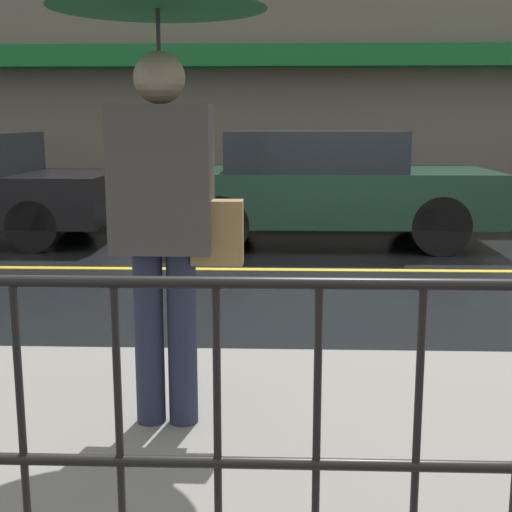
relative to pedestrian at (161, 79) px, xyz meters
name	(u,v)px	position (x,y,z in m)	size (l,w,h in m)	color
ground_plane	(347,270)	(1.24, 4.17, -1.75)	(80.00, 80.00, 0.00)	black
sidewalk_near	(431,455)	(1.24, -0.20, -1.69)	(28.00, 2.69, 0.11)	gray
sidewalk_far	(325,216)	(1.24, 8.11, -1.69)	(28.00, 1.83, 0.11)	gray
lane_marking	(347,270)	(1.24, 4.17, -1.74)	(25.20, 0.12, 0.01)	gold
building_storefront	(324,45)	(1.24, 9.15, 1.06)	(28.00, 0.85, 5.64)	#706656
pedestrian	(161,79)	(0.00, 0.00, 0.00)	(0.97, 0.97, 2.15)	#23283D
car_dark_green	(323,185)	(1.07, 5.91, -1.00)	(4.17, 1.90, 1.44)	#193828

